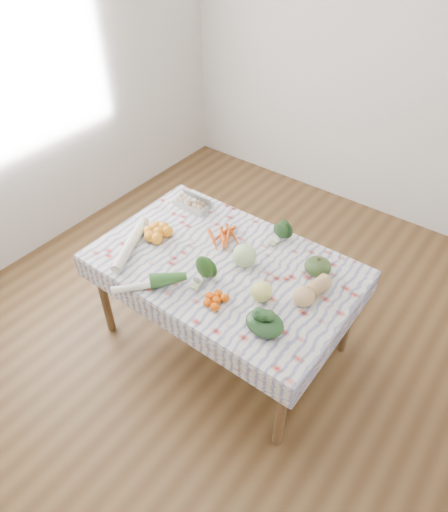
# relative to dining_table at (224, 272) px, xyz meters

# --- Properties ---
(ground) EXTENTS (4.50, 4.50, 0.00)m
(ground) POSITION_rel_dining_table_xyz_m (0.00, 0.00, -0.68)
(ground) COLOR #51361B
(ground) RESTS_ON ground
(wall_back) EXTENTS (4.00, 0.04, 2.80)m
(wall_back) POSITION_rel_dining_table_xyz_m (0.00, 2.25, 0.72)
(wall_back) COLOR silver
(wall_back) RESTS_ON ground
(dining_table) EXTENTS (1.60, 1.00, 0.75)m
(dining_table) POSITION_rel_dining_table_xyz_m (0.00, 0.00, 0.00)
(dining_table) COLOR brown
(dining_table) RESTS_ON ground
(tablecloth) EXTENTS (1.66, 1.06, 0.01)m
(tablecloth) POSITION_rel_dining_table_xyz_m (0.00, 0.00, 0.08)
(tablecloth) COLOR silver
(tablecloth) RESTS_ON dining_table
(egg_carton) EXTENTS (0.27, 0.11, 0.07)m
(egg_carton) POSITION_rel_dining_table_xyz_m (-0.56, 0.33, 0.12)
(egg_carton) COLOR #B6B6B0
(egg_carton) RESTS_ON tablecloth
(carrot_bunch) EXTENTS (0.29, 0.28, 0.04)m
(carrot_bunch) POSITION_rel_dining_table_xyz_m (-0.12, 0.19, 0.11)
(carrot_bunch) COLOR #C9460A
(carrot_bunch) RESTS_ON tablecloth
(kale_bunch) EXTENTS (0.15, 0.13, 0.12)m
(kale_bunch) POSITION_rel_dining_table_xyz_m (0.15, 0.41, 0.14)
(kale_bunch) COLOR #1C3C17
(kale_bunch) RESTS_ON tablecloth
(kabocha_squash) EXTENTS (0.18, 0.18, 0.11)m
(kabocha_squash) POSITION_rel_dining_table_xyz_m (0.52, 0.27, 0.14)
(kabocha_squash) COLOR #334B22
(kabocha_squash) RESTS_ON tablecloth
(cabbage) EXTENTS (0.18, 0.18, 0.15)m
(cabbage) POSITION_rel_dining_table_xyz_m (0.11, 0.07, 0.16)
(cabbage) COLOR #B1D38A
(cabbage) RESTS_ON tablecloth
(butternut_squash) EXTENTS (0.16, 0.28, 0.12)m
(butternut_squash) POSITION_rel_dining_table_xyz_m (0.59, 0.07, 0.15)
(butternut_squash) COLOR tan
(butternut_squash) RESTS_ON tablecloth
(orange_cluster) EXTENTS (0.26, 0.26, 0.08)m
(orange_cluster) POSITION_rel_dining_table_xyz_m (-0.51, -0.06, 0.13)
(orange_cluster) COLOR orange
(orange_cluster) RESTS_ON tablecloth
(broccoli) EXTENTS (0.18, 0.18, 0.11)m
(broccoli) POSITION_rel_dining_table_xyz_m (-0.01, -0.20, 0.14)
(broccoli) COLOR #224E17
(broccoli) RESTS_ON tablecloth
(mandarin_cluster) EXTENTS (0.19, 0.19, 0.05)m
(mandarin_cluster) POSITION_rel_dining_table_xyz_m (0.17, -0.30, 0.11)
(mandarin_cluster) COLOR #E45405
(mandarin_cluster) RESTS_ON tablecloth
(grapefruit) EXTENTS (0.15, 0.15, 0.12)m
(grapefruit) POSITION_rel_dining_table_xyz_m (0.36, -0.12, 0.15)
(grapefruit) COLOR #D8DA69
(grapefruit) RESTS_ON tablecloth
(spinach_bag) EXTENTS (0.25, 0.21, 0.10)m
(spinach_bag) POSITION_rel_dining_table_xyz_m (0.50, -0.30, 0.13)
(spinach_bag) COLOR #173417
(spinach_bag) RESTS_ON tablecloth
(daikon) EXTENTS (0.26, 0.46, 0.07)m
(daikon) POSITION_rel_dining_table_xyz_m (-0.57, -0.28, 0.12)
(daikon) COLOR white
(daikon) RESTS_ON tablecloth
(leek) EXTENTS (0.32, 0.37, 0.05)m
(leek) POSITION_rel_dining_table_xyz_m (-0.23, -0.45, 0.11)
(leek) COLOR white
(leek) RESTS_ON tablecloth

